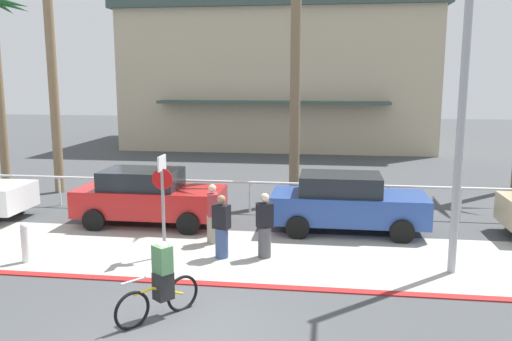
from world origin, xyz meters
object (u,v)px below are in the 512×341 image
stop_sign_bike_lane (163,191)px  cyclist_yellow_0 (161,282)px  car_blue_2 (347,202)px  pedestrian_2 (265,228)px  bollard_0 (25,242)px  pedestrian_1 (222,230)px  palm_tree_2 (48,13)px  streetlight_curb (466,85)px  pedestrian_0 (213,217)px  car_red_1 (149,196)px

stop_sign_bike_lane → cyclist_yellow_0: (0.98, -3.26, -0.98)m
car_blue_2 → pedestrian_2: (-2.06, -2.56, -0.11)m
bollard_0 → pedestrian_2: bearing=11.3°
pedestrian_1 → cyclist_yellow_0: bearing=-97.7°
palm_tree_2 → pedestrian_2: (8.83, -6.43, -5.99)m
cyclist_yellow_0 → pedestrian_2: 3.85m
stop_sign_bike_lane → palm_tree_2: 10.54m
bollard_0 → streetlight_curb: streetlight_curb is taller
streetlight_curb → pedestrian_0: bearing=164.7°
palm_tree_2 → car_red_1: 8.63m
bollard_0 → car_red_1: size_ratio=0.23×
car_blue_2 → pedestrian_2: 3.29m
palm_tree_2 → cyclist_yellow_0: (7.33, -9.97, -6.05)m
bollard_0 → palm_tree_2: bearing=112.7°
streetlight_curb → pedestrian_1: streetlight_curb is taller
car_blue_2 → car_red_1: bearing=-179.6°
palm_tree_2 → car_blue_2: (10.89, -3.86, -5.87)m
stop_sign_bike_lane → bollard_0: (-3.19, -0.85, -1.16)m
palm_tree_2 → pedestrian_0: bearing=-36.8°
stop_sign_bike_lane → pedestrian_2: (2.48, 0.29, -0.92)m
car_red_1 → pedestrian_0: bearing=-34.0°
stop_sign_bike_lane → car_red_1: (-1.37, 2.81, -0.81)m
palm_tree_2 → car_blue_2: bearing=-19.5°
stop_sign_bike_lane → streetlight_curb: streetlight_curb is taller
streetlight_curb → palm_tree_2: (-13.20, 7.09, 2.47)m
car_red_1 → cyclist_yellow_0: (2.34, -6.07, -0.18)m
streetlight_curb → pedestrian_2: bearing=171.4°
car_red_1 → pedestrian_2: bearing=-33.3°
pedestrian_1 → streetlight_curb: bearing=-5.2°
streetlight_curb → cyclist_yellow_0: streetlight_curb is taller
car_blue_2 → pedestrian_1: 4.14m
stop_sign_bike_lane → bollard_0: bearing=-165.1°
streetlight_curb → car_blue_2: size_ratio=1.70×
streetlight_curb → bollard_0: bearing=-177.3°
car_red_1 → pedestrian_1: size_ratio=2.75×
stop_sign_bike_lane → pedestrian_1: stop_sign_bike_lane is taller
stop_sign_bike_lane → pedestrian_1: (1.43, 0.12, -0.94)m
streetlight_curb → car_red_1: size_ratio=1.70×
bollard_0 → stop_sign_bike_lane: bearing=14.9°
palm_tree_2 → bollard_0: bearing=-67.3°
pedestrian_0 → pedestrian_1: bearing=-67.2°
bollard_0 → cyclist_yellow_0: 4.82m
streetlight_curb → cyclist_yellow_0: 7.46m
streetlight_curb → car_red_1: bearing=158.8°
bollard_0 → car_blue_2: 8.58m
car_blue_2 → cyclist_yellow_0: car_blue_2 is taller
streetlight_curb → pedestrian_2: (-4.37, 0.66, -3.52)m
bollard_0 → cyclist_yellow_0: size_ratio=0.67×
car_red_1 → car_blue_2: size_ratio=1.00×
stop_sign_bike_lane → palm_tree_2: size_ratio=0.28×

